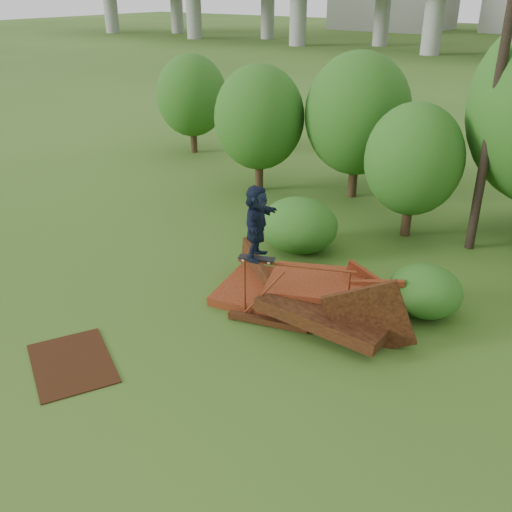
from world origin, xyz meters
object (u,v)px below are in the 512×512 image
Objects in this scene: scrap_pile at (308,299)px; flat_plate at (72,363)px; skater at (257,223)px; utility_pole at (500,73)px.

scrap_pile is 2.55× the size of flat_plate.
skater is (-0.89, -0.97, 2.18)m from scrap_pile.
flat_plate is (-3.05, -4.92, -0.36)m from scrap_pile.
skater is 0.17× the size of utility_pole.
skater is 0.79× the size of flat_plate.
scrap_pile is at bearing -60.29° from skater.
scrap_pile is 2.55m from skater.
scrap_pile reaches higher than flat_plate.
flat_plate is at bearing 133.48° from skater.
utility_pole reaches higher than scrap_pile.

